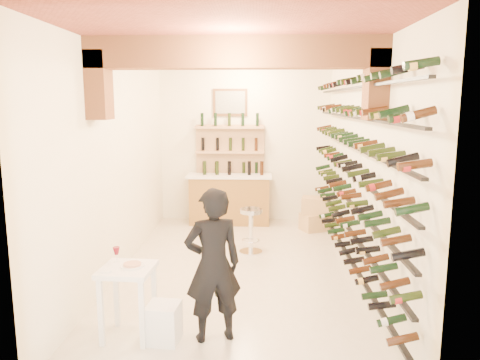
% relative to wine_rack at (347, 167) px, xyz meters
% --- Properties ---
extents(ground, '(6.00, 6.00, 0.00)m').
position_rel_wine_rack_xyz_m(ground, '(-1.53, 0.00, -1.55)').
color(ground, beige).
rests_on(ground, ground).
extents(room_shell, '(3.52, 6.02, 3.21)m').
position_rel_wine_rack_xyz_m(room_shell, '(-1.53, -0.26, 0.70)').
color(room_shell, white).
rests_on(room_shell, ground).
extents(wine_rack, '(0.32, 5.70, 2.56)m').
position_rel_wine_rack_xyz_m(wine_rack, '(0.00, 0.00, 0.00)').
color(wine_rack, black).
rests_on(wine_rack, ground).
extents(back_counter, '(1.70, 0.62, 1.29)m').
position_rel_wine_rack_xyz_m(back_counter, '(-1.83, 2.65, -1.02)').
color(back_counter, olive).
rests_on(back_counter, ground).
extents(back_shelving, '(1.40, 0.31, 2.73)m').
position_rel_wine_rack_xyz_m(back_shelving, '(-1.83, 2.89, -0.38)').
color(back_shelving, tan).
rests_on(back_shelving, ground).
extents(tasting_table, '(0.57, 0.57, 0.94)m').
position_rel_wine_rack_xyz_m(tasting_table, '(-2.62, -2.01, -0.92)').
color(tasting_table, white).
rests_on(tasting_table, ground).
extents(white_stool, '(0.36, 0.36, 0.40)m').
position_rel_wine_rack_xyz_m(white_stool, '(-2.23, -2.09, -1.35)').
color(white_stool, white).
rests_on(white_stool, ground).
extents(person, '(0.68, 0.55, 1.62)m').
position_rel_wine_rack_xyz_m(person, '(-1.72, -2.02, -0.74)').
color(person, black).
rests_on(person, ground).
extents(chrome_barstool, '(0.38, 0.38, 0.74)m').
position_rel_wine_rack_xyz_m(chrome_barstool, '(-1.37, 0.78, -1.12)').
color(chrome_barstool, silver).
rests_on(chrome_barstool, ground).
extents(crate_lower, '(0.66, 0.58, 0.33)m').
position_rel_wine_rack_xyz_m(crate_lower, '(-0.13, 2.19, -1.38)').
color(crate_lower, tan).
rests_on(crate_lower, ground).
extents(crate_upper, '(0.60, 0.46, 0.32)m').
position_rel_wine_rack_xyz_m(crate_upper, '(-0.13, 2.19, -1.06)').
color(crate_upper, tan).
rests_on(crate_upper, crate_lower).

